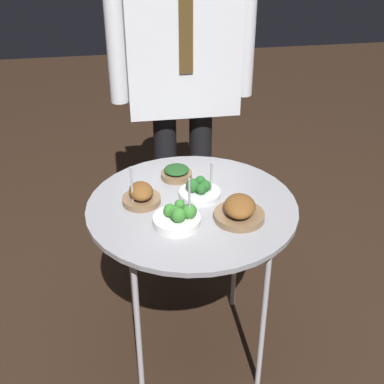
% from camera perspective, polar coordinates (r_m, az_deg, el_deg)
% --- Properties ---
extents(ground_plane, '(8.00, 8.00, 0.00)m').
position_cam_1_polar(ground_plane, '(2.23, 0.00, -16.11)').
color(ground_plane, black).
extents(serving_cart, '(0.71, 0.71, 0.67)m').
position_cam_1_polar(serving_cart, '(1.82, 0.00, -2.53)').
color(serving_cart, '#939399').
rests_on(serving_cart, ground_plane).
extents(bowl_broccoli_far_rim, '(0.14, 0.14, 0.13)m').
position_cam_1_polar(bowl_broccoli_far_rim, '(1.83, 0.80, 0.17)').
color(bowl_broccoli_far_rim, silver).
rests_on(bowl_broccoli_far_rim, serving_cart).
extents(bowl_roast_mid_right, '(0.16, 0.16, 0.08)m').
position_cam_1_polar(bowl_roast_mid_right, '(1.71, 5.08, -1.99)').
color(bowl_roast_mid_right, brown).
rests_on(bowl_roast_mid_right, serving_cart).
extents(bowl_roast_front_left, '(0.13, 0.13, 0.15)m').
position_cam_1_polar(bowl_roast_front_left, '(1.80, -5.44, -0.34)').
color(bowl_roast_front_left, brown).
rests_on(bowl_roast_front_left, serving_cart).
extents(bowl_broccoli_front_right, '(0.15, 0.15, 0.17)m').
position_cam_1_polar(bowl_broccoli_front_right, '(1.68, -1.53, -2.73)').
color(bowl_broccoli_front_right, white).
rests_on(bowl_broccoli_front_right, serving_cart).
extents(bowl_spinach_front_center, '(0.11, 0.11, 0.04)m').
position_cam_1_polar(bowl_spinach_front_center, '(1.94, -1.66, 2.06)').
color(bowl_spinach_front_center, brown).
rests_on(bowl_spinach_front_center, serving_cart).
extents(waiter_figure, '(0.59, 0.22, 1.59)m').
position_cam_1_polar(waiter_figure, '(2.18, -1.07, 14.25)').
color(waiter_figure, black).
rests_on(waiter_figure, ground_plane).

